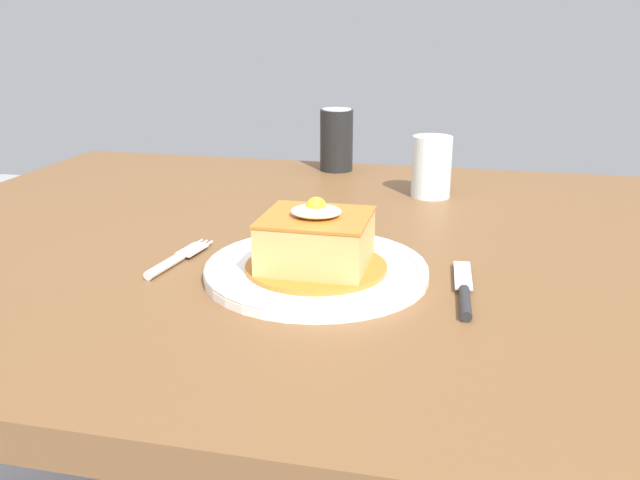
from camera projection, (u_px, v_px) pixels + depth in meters
dining_table at (377, 296)px, 0.97m from camera, size 1.50×1.01×0.72m
main_plate at (316, 270)px, 0.81m from camera, size 0.27×0.27×0.02m
sandwich_meal at (316, 243)px, 0.80m from camera, size 0.17×0.17×0.09m
fork at (174, 260)px, 0.85m from camera, size 0.03×0.14×0.01m
knife at (464, 294)px, 0.75m from camera, size 0.03×0.17×0.01m
soda_can at (336, 140)px, 1.36m from camera, size 0.07×0.07×0.12m
drinking_glass at (431, 171)px, 1.16m from camera, size 0.07×0.07×0.10m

